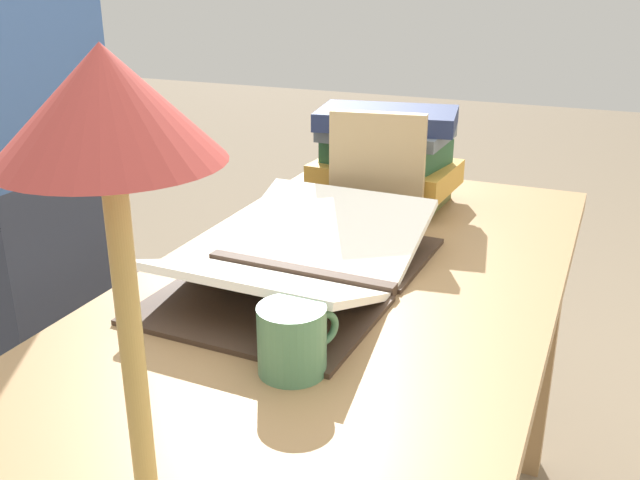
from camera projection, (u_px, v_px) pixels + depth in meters
name	position (u px, v px, depth m)	size (l,w,h in m)	color
reading_desk	(331.00, 352.00, 1.15)	(1.44, 0.67, 0.74)	#937047
open_book	(299.00, 264.00, 1.16)	(0.53, 0.36, 0.09)	#38281E
book_stack_tall	(386.00, 157.00, 1.52)	(0.22, 0.31, 0.20)	brown
book_standing_upright	(377.00, 169.00, 1.39)	(0.05, 0.19, 0.22)	tan
reading_lamp	(116.00, 199.00, 0.48)	(0.15, 0.15, 0.44)	tan
coffee_mug	(293.00, 339.00, 0.89)	(0.11, 0.09, 0.09)	#4C7F5B
person_reader	(16.00, 156.00, 1.40)	(0.36, 0.21, 1.76)	#2D3342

